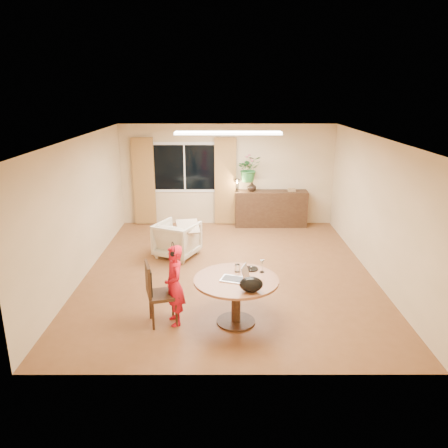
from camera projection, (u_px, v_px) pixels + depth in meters
name	position (u px, v px, depth m)	size (l,w,h in m)	color
floor	(228.00, 271.00, 8.58)	(6.50, 6.50, 0.00)	brown
ceiling	(229.00, 137.00, 7.81)	(6.50, 6.50, 0.00)	white
wall_back	(227.00, 175.00, 11.30)	(5.50, 5.50, 0.00)	tan
wall_left	(82.00, 208.00, 8.19)	(6.50, 6.50, 0.00)	tan
wall_right	(375.00, 207.00, 8.20)	(6.50, 6.50, 0.00)	tan
window	(185.00, 167.00, 11.22)	(1.70, 0.03, 1.30)	white
curtain_left	(144.00, 182.00, 11.25)	(0.55, 0.08, 2.25)	olive
curtain_right	(225.00, 182.00, 11.25)	(0.55, 0.08, 2.25)	olive
ceiling_panel	(228.00, 133.00, 8.97)	(2.20, 0.35, 0.05)	white
dining_table	(236.00, 288.00, 6.54)	(1.28, 1.28, 0.73)	brown
dining_chair	(163.00, 293.00, 6.56)	(0.47, 0.43, 0.99)	black
child	(174.00, 285.00, 6.52)	(0.30, 0.45, 1.25)	red
laptop	(234.00, 272.00, 6.42)	(0.39, 0.26, 0.26)	#B7B7BC
tumbler	(237.00, 268.00, 6.73)	(0.08, 0.08, 0.12)	white
wine_glass	(262.00, 266.00, 6.70)	(0.07, 0.07, 0.21)	white
pot_lid	(251.00, 268.00, 6.83)	(0.22, 0.22, 0.04)	white
handbag	(251.00, 284.00, 6.05)	(0.33, 0.19, 0.22)	black
armchair	(177.00, 239.00, 9.28)	(0.80, 0.83, 0.75)	#BFB297
throw	(188.00, 223.00, 9.08)	(0.45, 0.55, 0.03)	beige
sideboard	(271.00, 209.00, 11.32)	(1.85, 0.45, 0.93)	black
vase	(252.00, 186.00, 11.14)	(0.24, 0.24, 0.25)	black
bouquet	(249.00, 169.00, 11.01)	(0.59, 0.51, 0.66)	#2C5F23
book_stack	(292.00, 190.00, 11.17)	(0.20, 0.15, 0.08)	olive
desk_lamp	(237.00, 185.00, 11.08)	(0.14, 0.14, 0.34)	black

